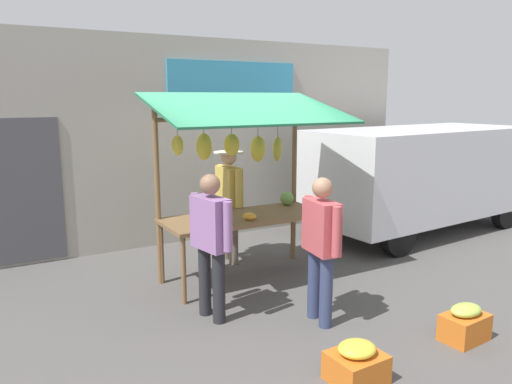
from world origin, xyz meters
name	(u,v)px	position (x,y,z in m)	size (l,w,h in m)	color
ground_plane	(245,278)	(0.00, 0.00, 0.00)	(40.00, 40.00, 0.00)	#514F4C
street_backdrop	(179,142)	(0.05, -2.20, 1.70)	(9.00, 0.30, 3.40)	#9E998E
market_stall	(244,165)	(-0.03, -0.05, 1.56)	(2.50, 1.46, 2.50)	brown
vendor_with_sunhat	(229,196)	(-0.15, -0.75, 1.01)	(0.44, 0.72, 1.69)	#726656
shopper_with_ponytail	(321,240)	(-0.07, 1.58, 0.93)	(0.28, 0.69, 1.61)	navy
shopper_with_shopping_bag	(211,237)	(0.91, 0.91, 0.94)	(0.30, 0.69, 1.63)	#232328
parked_van	(414,171)	(-3.81, -0.59, 1.12)	(4.52, 2.15, 1.88)	silver
produce_crate_near	(356,364)	(0.36, 2.67, 0.17)	(0.47, 0.42, 0.37)	#D1661E
produce_crate_side	(465,324)	(-1.09, 2.65, 0.17)	(0.49, 0.35, 0.38)	#D1661E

